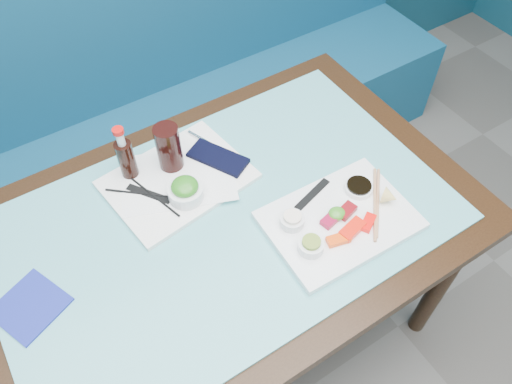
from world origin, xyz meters
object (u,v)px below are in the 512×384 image
booth_bench (128,134)px  blue_napkin (30,306)px  cola_bottle_body (127,161)px  serving_tray (178,180)px  dining_table (225,237)px  seaweed_bowl (186,192)px  cola_glass (169,147)px  sashimi_plate (339,220)px

booth_bench → blue_napkin: booth_bench is taller
cola_bottle_body → serving_tray: bearing=-39.6°
dining_table → blue_napkin: bearing=177.0°
seaweed_bowl → cola_glass: (0.02, 0.13, 0.05)m
cola_glass → cola_bottle_body: bearing=164.1°
dining_table → serving_tray: bearing=103.4°
cola_glass → blue_napkin: bearing=-156.4°
booth_bench → cola_glass: booth_bench is taller
cola_glass → blue_napkin: cola_glass is taller
booth_bench → blue_napkin: 1.04m
serving_tray → cola_bottle_body: cola_bottle_body is taller
serving_tray → seaweed_bowl: seaweed_bowl is taller
booth_bench → cola_bottle_body: booth_bench is taller
seaweed_bowl → cola_bottle_body: 0.19m
dining_table → blue_napkin: (-0.53, 0.03, 0.09)m
cola_glass → dining_table: bearing=-81.9°
booth_bench → serving_tray: booth_bench is taller
serving_tray → seaweed_bowl: bearing=-105.3°
blue_napkin → booth_bench: bearing=57.1°
seaweed_bowl → cola_bottle_body: cola_bottle_body is taller
cola_bottle_body → blue_napkin: bearing=-146.5°
booth_bench → serving_tray: bearing=-93.9°
sashimi_plate → cola_bottle_body: 0.62m
booth_bench → serving_tray: 0.76m
blue_napkin → cola_glass: bearing=23.6°
sashimi_plate → dining_table: bearing=147.0°
sashimi_plate → seaweed_bowl: seaweed_bowl is taller
sashimi_plate → blue_napkin: bearing=167.0°
dining_table → cola_glass: bearing=98.1°
cola_glass → seaweed_bowl: bearing=-98.7°
dining_table → cola_bottle_body: cola_bottle_body is taller
sashimi_plate → seaweed_bowl: (-0.31, 0.29, 0.02)m
seaweed_bowl → dining_table: bearing=-64.0°
serving_tray → cola_bottle_body: bearing=132.7°
dining_table → blue_napkin: size_ratio=9.44×
seaweed_bowl → sashimi_plate: bearing=-42.9°
dining_table → blue_napkin: blue_napkin is taller
sashimi_plate → blue_napkin: 0.81m
dining_table → sashimi_plate: sashimi_plate is taller
dining_table → serving_tray: serving_tray is taller
dining_table → cola_glass: cola_glass is taller
cola_bottle_body → booth_bench: bearing=75.0°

